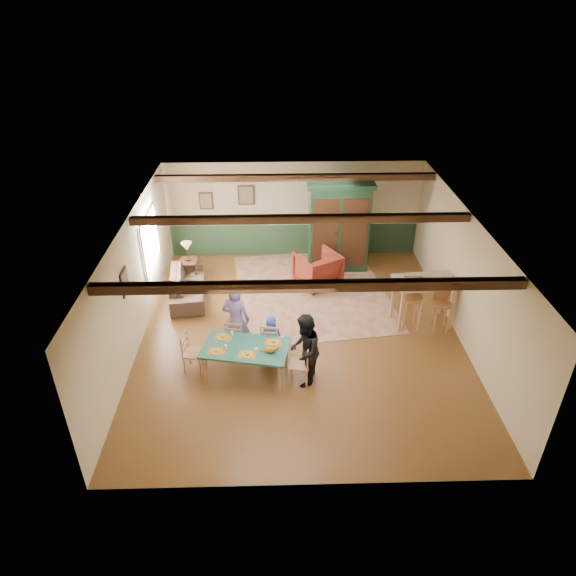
{
  "coord_description": "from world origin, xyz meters",
  "views": [
    {
      "loc": [
        -0.53,
        -9.31,
        6.75
      ],
      "look_at": [
        -0.27,
        0.1,
        1.15
      ],
      "focal_mm": 32.0,
      "sensor_mm": 36.0,
      "label": 1
    }
  ],
  "objects_px": {
    "dining_chair_far_left": "(236,336)",
    "dining_chair_far_right": "(271,339)",
    "bar_stool_left": "(412,304)",
    "sofa": "(188,285)",
    "armoire": "(339,227)",
    "dining_table": "(246,361)",
    "table_lamp": "(187,252)",
    "cat": "(270,349)",
    "dining_chair_end_right": "(299,363)",
    "person_woman": "(304,350)",
    "end_table": "(189,270)",
    "person_child": "(271,336)",
    "bar_stool_right": "(442,309)",
    "counter_table": "(422,302)",
    "dining_chair_end_left": "(194,352)",
    "armchair": "(317,269)",
    "person_man": "(236,320)"
  },
  "relations": [
    {
      "from": "dining_chair_end_right",
      "to": "end_table",
      "type": "xyz_separation_m",
      "value": [
        -2.7,
        4.1,
        -0.16
      ]
    },
    {
      "from": "dining_chair_end_left",
      "to": "table_lamp",
      "type": "xyz_separation_m",
      "value": [
        -0.62,
        3.69,
        0.38
      ]
    },
    {
      "from": "dining_chair_far_right",
      "to": "person_child",
      "type": "bearing_deg",
      "value": -90.0
    },
    {
      "from": "armoire",
      "to": "counter_table",
      "type": "xyz_separation_m",
      "value": [
        1.62,
        -2.73,
        -0.66
      ]
    },
    {
      "from": "dining_chair_far_right",
      "to": "end_table",
      "type": "xyz_separation_m",
      "value": [
        -2.15,
        3.31,
        -0.16
      ]
    },
    {
      "from": "person_child",
      "to": "sofa",
      "type": "relative_size",
      "value": 0.45
    },
    {
      "from": "person_child",
      "to": "dining_chair_end_right",
      "type": "bearing_deg",
      "value": 133.15
    },
    {
      "from": "bar_stool_left",
      "to": "sofa",
      "type": "bearing_deg",
      "value": 165.09
    },
    {
      "from": "dining_chair_far_left",
      "to": "person_child",
      "type": "xyz_separation_m",
      "value": [
        0.74,
        -0.07,
        0.03
      ]
    },
    {
      "from": "dining_chair_far_left",
      "to": "dining_chair_far_right",
      "type": "bearing_deg",
      "value": 180.0
    },
    {
      "from": "person_man",
      "to": "dining_chair_far_left",
      "type": "bearing_deg",
      "value": 90.0
    },
    {
      "from": "dining_table",
      "to": "counter_table",
      "type": "height_order",
      "value": "counter_table"
    },
    {
      "from": "table_lamp",
      "to": "dining_table",
      "type": "bearing_deg",
      "value": -66.92
    },
    {
      "from": "dining_chair_far_left",
      "to": "table_lamp",
      "type": "distance_m",
      "value": 3.5
    },
    {
      "from": "table_lamp",
      "to": "cat",
      "type": "bearing_deg",
      "value": -62.32
    },
    {
      "from": "dining_chair_end_right",
      "to": "person_woman",
      "type": "distance_m",
      "value": 0.34
    },
    {
      "from": "dining_chair_end_left",
      "to": "table_lamp",
      "type": "bearing_deg",
      "value": 20.39
    },
    {
      "from": "person_man",
      "to": "person_woman",
      "type": "relative_size",
      "value": 1.05
    },
    {
      "from": "dining_table",
      "to": "dining_chair_far_right",
      "type": "relative_size",
      "value": 1.89
    },
    {
      "from": "armchair",
      "to": "table_lamp",
      "type": "height_order",
      "value": "table_lamp"
    },
    {
      "from": "bar_stool_right",
      "to": "person_woman",
      "type": "bearing_deg",
      "value": -147.32
    },
    {
      "from": "dining_chair_end_left",
      "to": "dining_table",
      "type": "bearing_deg",
      "value": -90.0
    },
    {
      "from": "cat",
      "to": "armoire",
      "type": "xyz_separation_m",
      "value": [
        1.81,
        4.65,
        0.44
      ]
    },
    {
      "from": "person_woman",
      "to": "cat",
      "type": "distance_m",
      "value": 0.65
    },
    {
      "from": "person_woman",
      "to": "dining_chair_far_left",
      "type": "bearing_deg",
      "value": -113.57
    },
    {
      "from": "dining_table",
      "to": "person_woman",
      "type": "height_order",
      "value": "person_woman"
    },
    {
      "from": "dining_table",
      "to": "bar_stool_right",
      "type": "bearing_deg",
      "value": 18.98
    },
    {
      "from": "bar_stool_right",
      "to": "cat",
      "type": "bearing_deg",
      "value": -151.96
    },
    {
      "from": "armoire",
      "to": "bar_stool_right",
      "type": "xyz_separation_m",
      "value": [
        2.0,
        -2.99,
        -0.68
      ]
    },
    {
      "from": "armoire",
      "to": "bar_stool_left",
      "type": "bearing_deg",
      "value": -65.19
    },
    {
      "from": "dining_table",
      "to": "dining_chair_far_right",
      "type": "xyz_separation_m",
      "value": [
        0.49,
        0.58,
        0.09
      ]
    },
    {
      "from": "sofa",
      "to": "counter_table",
      "type": "relative_size",
      "value": 1.53
    },
    {
      "from": "dining_chair_end_right",
      "to": "sofa",
      "type": "relative_size",
      "value": 0.42
    },
    {
      "from": "sofa",
      "to": "end_table",
      "type": "height_order",
      "value": "sofa"
    },
    {
      "from": "cat",
      "to": "sofa",
      "type": "relative_size",
      "value": 0.16
    },
    {
      "from": "dining_chair_end_right",
      "to": "end_table",
      "type": "bearing_deg",
      "value": -135.69
    },
    {
      "from": "armchair",
      "to": "person_child",
      "type": "bearing_deg",
      "value": 38.67
    },
    {
      "from": "dining_table",
      "to": "dining_chair_end_right",
      "type": "distance_m",
      "value": 1.07
    },
    {
      "from": "dining_chair_far_left",
      "to": "counter_table",
      "type": "bearing_deg",
      "value": -155.42
    },
    {
      "from": "dining_chair_end_right",
      "to": "counter_table",
      "type": "relative_size",
      "value": 0.65
    },
    {
      "from": "dining_chair_end_left",
      "to": "armchair",
      "type": "relative_size",
      "value": 0.88
    },
    {
      "from": "dining_chair_end_right",
      "to": "bar_stool_left",
      "type": "xyz_separation_m",
      "value": [
        2.59,
        1.79,
        0.18
      ]
    },
    {
      "from": "person_man",
      "to": "counter_table",
      "type": "distance_m",
      "value": 4.24
    },
    {
      "from": "sofa",
      "to": "dining_table",
      "type": "bearing_deg",
      "value": -159.86
    },
    {
      "from": "cat",
      "to": "end_table",
      "type": "bearing_deg",
      "value": 128.57
    },
    {
      "from": "dining_chair_far_left",
      "to": "table_lamp",
      "type": "xyz_separation_m",
      "value": [
        -1.42,
        3.17,
        0.38
      ]
    },
    {
      "from": "person_woman",
      "to": "counter_table",
      "type": "xyz_separation_m",
      "value": [
        2.77,
        1.95,
        -0.2
      ]
    },
    {
      "from": "dining_chair_end_left",
      "to": "dining_chair_far_right",
      "type": "bearing_deg",
      "value": -65.08
    },
    {
      "from": "dining_chair_end_left",
      "to": "dining_chair_end_right",
      "type": "distance_m",
      "value": 2.12
    },
    {
      "from": "armoire",
      "to": "sofa",
      "type": "distance_m",
      "value": 4.21
    }
  ]
}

